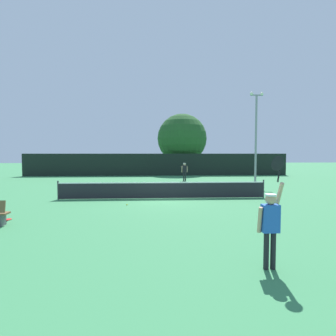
{
  "coord_description": "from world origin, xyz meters",
  "views": [
    {
      "loc": [
        -0.61,
        -15.84,
        2.63
      ],
      "look_at": [
        0.61,
        5.54,
        1.48
      ],
      "focal_mm": 29.35,
      "sensor_mm": 36.0,
      "label": 1
    }
  ],
  "objects_px": {
    "spare_racket": "(7,220)",
    "large_tree": "(182,139)",
    "player_serving": "(270,219)",
    "parked_car_mid": "(138,166)",
    "light_pole": "(256,132)",
    "parked_car_near": "(101,166)",
    "tennis_ball": "(127,205)",
    "player_receiving": "(185,170)",
    "parked_car_far": "(201,166)"
  },
  "relations": [
    {
      "from": "player_serving",
      "to": "parked_car_far",
      "type": "distance_m",
      "value": 32.95
    },
    {
      "from": "spare_racket",
      "to": "large_tree",
      "type": "bearing_deg",
      "value": 68.73
    },
    {
      "from": "player_serving",
      "to": "spare_racket",
      "type": "height_order",
      "value": "player_serving"
    },
    {
      "from": "tennis_ball",
      "to": "parked_car_near",
      "type": "xyz_separation_m",
      "value": [
        -6.28,
        27.0,
        0.74
      ]
    },
    {
      "from": "player_receiving",
      "to": "light_pole",
      "type": "height_order",
      "value": "light_pole"
    },
    {
      "from": "player_receiving",
      "to": "parked_car_far",
      "type": "bearing_deg",
      "value": -106.67
    },
    {
      "from": "spare_racket",
      "to": "parked_car_mid",
      "type": "xyz_separation_m",
      "value": [
        3.62,
        29.29,
        0.76
      ]
    },
    {
      "from": "light_pole",
      "to": "parked_car_far",
      "type": "xyz_separation_m",
      "value": [
        -2.17,
        15.0,
        -3.76
      ]
    },
    {
      "from": "light_pole",
      "to": "large_tree",
      "type": "relative_size",
      "value": 1.03
    },
    {
      "from": "parked_car_far",
      "to": "light_pole",
      "type": "bearing_deg",
      "value": -81.46
    },
    {
      "from": "player_serving",
      "to": "light_pole",
      "type": "relative_size",
      "value": 0.32
    },
    {
      "from": "light_pole",
      "to": "parked_car_near",
      "type": "relative_size",
      "value": 1.86
    },
    {
      "from": "player_serving",
      "to": "parked_car_near",
      "type": "bearing_deg",
      "value": 106.35
    },
    {
      "from": "large_tree",
      "to": "parked_car_near",
      "type": "bearing_deg",
      "value": 155.58
    },
    {
      "from": "spare_racket",
      "to": "player_serving",
      "type": "bearing_deg",
      "value": -31.05
    },
    {
      "from": "spare_racket",
      "to": "light_pole",
      "type": "bearing_deg",
      "value": 40.49
    },
    {
      "from": "player_serving",
      "to": "large_tree",
      "type": "xyz_separation_m",
      "value": [
        1.21,
        29.7,
        3.41
      ]
    },
    {
      "from": "player_serving",
      "to": "parked_car_mid",
      "type": "bearing_deg",
      "value": 97.9
    },
    {
      "from": "player_serving",
      "to": "tennis_ball",
      "type": "relative_size",
      "value": 37.82
    },
    {
      "from": "spare_racket",
      "to": "parked_car_near",
      "type": "xyz_separation_m",
      "value": [
        -1.85,
        29.85,
        0.76
      ]
    },
    {
      "from": "spare_racket",
      "to": "large_tree",
      "type": "relative_size",
      "value": 0.07
    },
    {
      "from": "spare_racket",
      "to": "large_tree",
      "type": "xyz_separation_m",
      "value": [
        9.59,
        24.65,
        4.53
      ]
    },
    {
      "from": "tennis_ball",
      "to": "spare_racket",
      "type": "bearing_deg",
      "value": -147.27
    },
    {
      "from": "light_pole",
      "to": "parked_car_near",
      "type": "height_order",
      "value": "light_pole"
    },
    {
      "from": "spare_racket",
      "to": "large_tree",
      "type": "height_order",
      "value": "large_tree"
    },
    {
      "from": "large_tree",
      "to": "parked_car_mid",
      "type": "xyz_separation_m",
      "value": [
        -5.97,
        4.64,
        -3.77
      ]
    },
    {
      "from": "tennis_ball",
      "to": "parked_car_mid",
      "type": "bearing_deg",
      "value": 91.76
    },
    {
      "from": "light_pole",
      "to": "parked_car_far",
      "type": "relative_size",
      "value": 1.89
    },
    {
      "from": "light_pole",
      "to": "parked_car_far",
      "type": "height_order",
      "value": "light_pole"
    },
    {
      "from": "player_receiving",
      "to": "light_pole",
      "type": "xyz_separation_m",
      "value": [
        6.03,
        -2.11,
        3.49
      ]
    },
    {
      "from": "player_serving",
      "to": "player_receiving",
      "type": "height_order",
      "value": "player_serving"
    },
    {
      "from": "light_pole",
      "to": "parked_car_far",
      "type": "bearing_deg",
      "value": 98.24
    },
    {
      "from": "player_serving",
      "to": "large_tree",
      "type": "height_order",
      "value": "large_tree"
    },
    {
      "from": "spare_racket",
      "to": "parked_car_mid",
      "type": "height_order",
      "value": "parked_car_mid"
    },
    {
      "from": "large_tree",
      "to": "parked_car_mid",
      "type": "relative_size",
      "value": 1.78
    },
    {
      "from": "parked_car_mid",
      "to": "player_receiving",
      "type": "bearing_deg",
      "value": -75.89
    },
    {
      "from": "tennis_ball",
      "to": "spare_racket",
      "type": "relative_size",
      "value": 0.13
    },
    {
      "from": "player_receiving",
      "to": "spare_racket",
      "type": "relative_size",
      "value": 3.29
    },
    {
      "from": "player_receiving",
      "to": "spare_racket",
      "type": "distance_m",
      "value": 17.18
    },
    {
      "from": "player_serving",
      "to": "parked_car_near",
      "type": "xyz_separation_m",
      "value": [
        -10.24,
        34.9,
        -0.36
      ]
    },
    {
      "from": "player_receiving",
      "to": "parked_car_mid",
      "type": "bearing_deg",
      "value": -70.52
    },
    {
      "from": "tennis_ball",
      "to": "large_tree",
      "type": "bearing_deg",
      "value": 76.68
    },
    {
      "from": "parked_car_mid",
      "to": "parked_car_near",
      "type": "bearing_deg",
      "value": 168.76
    },
    {
      "from": "player_receiving",
      "to": "tennis_ball",
      "type": "height_order",
      "value": "player_receiving"
    },
    {
      "from": "parked_car_far",
      "to": "parked_car_near",
      "type": "bearing_deg",
      "value": 171.58
    },
    {
      "from": "large_tree",
      "to": "parked_car_near",
      "type": "distance_m",
      "value": 13.12
    },
    {
      "from": "tennis_ball",
      "to": "player_serving",
      "type": "bearing_deg",
      "value": -63.4
    },
    {
      "from": "light_pole",
      "to": "tennis_ball",
      "type": "bearing_deg",
      "value": -136.66
    },
    {
      "from": "player_serving",
      "to": "light_pole",
      "type": "bearing_deg",
      "value": 70.06
    },
    {
      "from": "tennis_ball",
      "to": "parked_car_far",
      "type": "height_order",
      "value": "parked_car_far"
    }
  ]
}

